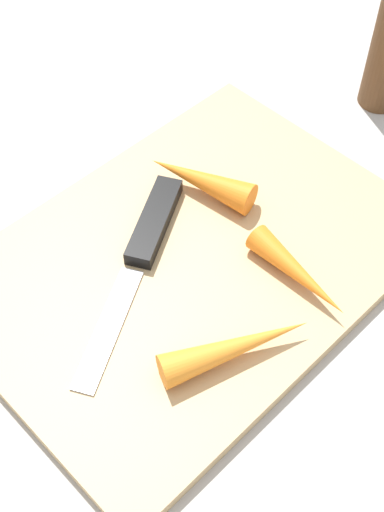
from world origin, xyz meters
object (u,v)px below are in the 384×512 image
at_px(cutting_board, 192,261).
at_px(carrot_medium, 200,180).
at_px(knife, 145,237).
at_px(carrot_shortest, 298,273).
at_px(carrot_longest, 236,347).

bearing_deg(cutting_board, carrot_medium, -140.13).
xyz_separation_m(cutting_board, knife, (0.02, -0.04, 0.01)).
bearing_deg(carrot_shortest, knife, -148.50).
bearing_deg(carrot_shortest, cutting_board, -146.97).
height_order(knife, carrot_shortest, carrot_shortest).
bearing_deg(carrot_medium, carrot_longest, 127.87).
height_order(cutting_board, knife, knife).
distance_m(knife, carrot_medium, 0.07).
relative_size(carrot_shortest, carrot_medium, 0.99).
height_order(carrot_shortest, carrot_longest, carrot_longest).
height_order(cutting_board, carrot_medium, carrot_medium).
bearing_deg(carrot_longest, knife, 102.10).
bearing_deg(knife, cutting_board, 83.77).
distance_m(cutting_board, carrot_longest, 0.10).
distance_m(cutting_board, carrot_medium, 0.07).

